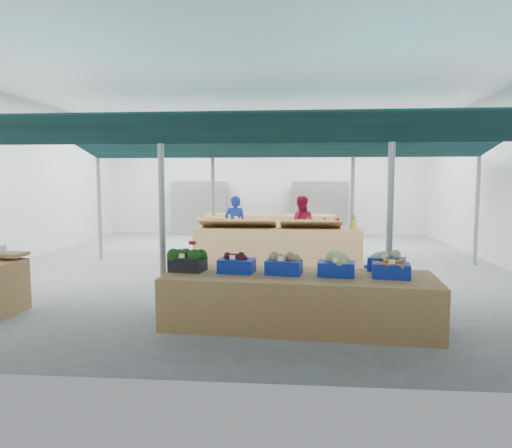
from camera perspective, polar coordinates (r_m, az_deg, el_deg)
The scene contains 23 objects.
floor at distance 11.21m, azimuth -0.73°, elevation -5.13°, with size 13.00×13.00×0.00m, color slate.
hall at distance 12.46m, azimuth -0.11°, elevation 8.16°, with size 13.00×13.00×13.00m.
pole_grid at distance 9.23m, azimuth 2.85°, elevation 3.89°, with size 10.00×4.60×3.00m.
awnings at distance 9.25m, azimuth 2.88°, elevation 9.89°, with size 9.50×7.08×0.30m.
back_shelving_left at distance 17.37m, azimuth -7.06°, elevation 1.95°, with size 2.00×0.50×2.00m, color #B23F33.
back_shelving_right at distance 17.03m, azimuth 7.94°, elevation 1.87°, with size 2.00×0.50×2.00m, color #B23F33.
veg_counter at distance 6.62m, azimuth 5.32°, elevation -9.43°, with size 3.80×1.27×0.74m, color olive.
fruit_counter at distance 11.46m, azimuth 2.67°, elevation -2.68°, with size 4.10×0.98×0.88m, color olive.
far_counter at distance 16.41m, azimuth 1.65°, elevation -0.25°, with size 4.67×0.93×0.84m, color olive.
crate_stack at distance 8.43m, azimuth 15.16°, elevation -6.89°, with size 0.49×0.34×0.58m, color #0D2593.
vendor_left at distance 12.60m, azimuth -2.60°, elevation -0.18°, with size 0.60×0.39×1.64m, color #172D9B.
vendor_right at distance 12.50m, azimuth 5.61°, elevation -0.25°, with size 0.80×0.62×1.64m, color maroon.
crate_broccoli at distance 6.81m, azimuth -8.54°, elevation -4.51°, with size 0.55×0.44×0.35m.
crate_beets at distance 6.63m, azimuth -2.42°, elevation -4.95°, with size 0.55×0.44×0.29m.
crate_celeriac at distance 6.52m, azimuth 3.51°, elevation -5.02°, with size 0.55×0.44×0.31m.
crate_cabbage at distance 6.49m, azimuth 10.03°, elevation -5.02°, with size 0.55×0.44×0.35m.
crate_carrots at distance 6.56m, azimuth 16.51°, elevation -5.49°, with size 0.55×0.44×0.29m.
sparrow at distance 6.72m, azimuth -10.25°, elevation -3.89°, with size 0.12×0.09×0.11m.
pole_ribbon at distance 7.18m, azimuth -7.97°, elevation -2.50°, with size 0.12×0.12×0.28m.
apple_heap_yellow at distance 11.36m, azimuth -2.26°, elevation 0.33°, with size 1.91×0.72×0.27m.
apple_heap_red at distance 11.29m, azimuth 6.88°, elevation 0.26°, with size 1.51×0.72×0.27m.
pineapple at distance 11.38m, azimuth 12.05°, elevation 0.30°, with size 0.14×0.14×0.39m.
crate_extra at distance 7.01m, azimuth 16.03°, elevation -4.46°, with size 0.59×0.50×0.32m.
Camera 1 is at (1.06, -10.97, 2.08)m, focal length 32.00 mm.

